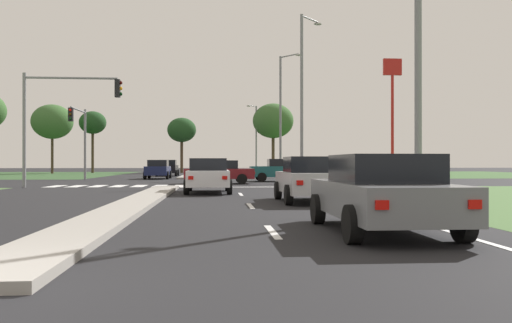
% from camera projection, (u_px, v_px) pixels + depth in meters
% --- Properties ---
extents(ground_plane, '(200.00, 200.00, 0.00)m').
position_uv_depth(ground_plane, '(178.00, 183.00, 35.09)').
color(ground_plane, black).
extents(grass_verge_far_right, '(35.00, 35.00, 0.01)m').
position_uv_depth(grass_verge_far_right, '(413.00, 174.00, 61.53)').
color(grass_verge_far_right, '#385B2D').
rests_on(grass_verge_far_right, ground).
extents(median_island_near, '(1.20, 22.00, 0.14)m').
position_uv_depth(median_island_near, '(135.00, 203.00, 16.15)').
color(median_island_near, gray).
rests_on(median_island_near, ground).
extents(median_island_far, '(1.20, 36.00, 0.14)m').
position_uv_depth(median_island_far, '(193.00, 174.00, 60.01)').
color(median_island_far, gray).
rests_on(median_island_far, ground).
extents(lane_dash_near, '(0.14, 2.00, 0.01)m').
position_uv_depth(lane_dash_near, '(272.00, 232.00, 10.00)').
color(lane_dash_near, silver).
rests_on(lane_dash_near, ground).
extents(lane_dash_second, '(0.14, 2.00, 0.01)m').
position_uv_depth(lane_dash_second, '(251.00, 206.00, 15.98)').
color(lane_dash_second, silver).
rests_on(lane_dash_second, ground).
extents(lane_dash_third, '(0.14, 2.00, 0.01)m').
position_uv_depth(lane_dash_third, '(241.00, 194.00, 21.96)').
color(lane_dash_third, silver).
rests_on(lane_dash_third, ground).
extents(edge_line_right, '(0.14, 24.00, 0.01)m').
position_uv_depth(edge_line_right, '(347.00, 202.00, 17.69)').
color(edge_line_right, silver).
rests_on(edge_line_right, ground).
extents(stop_bar_near, '(6.40, 0.50, 0.01)m').
position_uv_depth(stop_bar_near, '(240.00, 187.00, 28.41)').
color(stop_bar_near, silver).
rests_on(stop_bar_near, ground).
extents(crosswalk_bar_near, '(0.70, 2.80, 0.01)m').
position_uv_depth(crosswalk_bar_near, '(55.00, 186.00, 29.40)').
color(crosswalk_bar_near, silver).
rests_on(crosswalk_bar_near, ground).
extents(crosswalk_bar_second, '(0.70, 2.80, 0.01)m').
position_uv_depth(crosswalk_bar_second, '(77.00, 186.00, 29.49)').
color(crosswalk_bar_second, silver).
rests_on(crosswalk_bar_second, ground).
extents(crosswalk_bar_third, '(0.70, 2.80, 0.01)m').
position_uv_depth(crosswalk_bar_third, '(98.00, 186.00, 29.58)').
color(crosswalk_bar_third, silver).
rests_on(crosswalk_bar_third, ground).
extents(crosswalk_bar_fourth, '(0.70, 2.80, 0.01)m').
position_uv_depth(crosswalk_bar_fourth, '(119.00, 186.00, 29.67)').
color(crosswalk_bar_fourth, silver).
rests_on(crosswalk_bar_fourth, ground).
extents(crosswalk_bar_fifth, '(0.70, 2.80, 0.01)m').
position_uv_depth(crosswalk_bar_fifth, '(139.00, 186.00, 29.76)').
color(crosswalk_bar_fifth, silver).
rests_on(crosswalk_bar_fifth, ground).
extents(crosswalk_bar_sixth, '(0.70, 2.80, 0.01)m').
position_uv_depth(crosswalk_bar_sixth, '(160.00, 186.00, 29.85)').
color(crosswalk_bar_sixth, silver).
rests_on(crosswalk_bar_sixth, ground).
extents(crosswalk_bar_seventh, '(0.70, 2.80, 0.01)m').
position_uv_depth(crosswalk_bar_seventh, '(180.00, 186.00, 29.94)').
color(crosswalk_bar_seventh, silver).
rests_on(crosswalk_bar_seventh, ground).
extents(car_black_near, '(2.05, 4.38, 1.60)m').
position_uv_depth(car_black_near, '(168.00, 168.00, 52.55)').
color(car_black_near, black).
rests_on(car_black_near, ground).
extents(car_silver_second, '(2.09, 4.30, 1.51)m').
position_uv_depth(car_silver_second, '(311.00, 179.00, 17.72)').
color(car_silver_second, '#B7B7BC').
rests_on(car_silver_second, ground).
extents(car_grey_third, '(2.07, 4.50, 1.46)m').
position_uv_depth(car_grey_third, '(381.00, 192.00, 9.97)').
color(car_grey_third, slate).
rests_on(car_grey_third, ground).
extents(car_teal_fourth, '(4.20, 2.09, 1.59)m').
position_uv_depth(car_teal_fourth, '(280.00, 170.00, 37.52)').
color(car_teal_fourth, '#19565B').
rests_on(car_teal_fourth, ground).
extents(car_navy_fifth, '(1.97, 4.38, 1.54)m').
position_uv_depth(car_navy_fifth, '(158.00, 169.00, 43.32)').
color(car_navy_fifth, '#161E47').
rests_on(car_navy_fifth, ground).
extents(car_maroon_sixth, '(4.35, 2.07, 1.46)m').
position_uv_depth(car_maroon_sixth, '(220.00, 172.00, 33.10)').
color(car_maroon_sixth, maroon).
rests_on(car_maroon_sixth, ground).
extents(car_red_seventh, '(4.54, 2.00, 1.48)m').
position_uv_depth(car_red_seventh, '(385.00, 171.00, 35.60)').
color(car_red_seventh, '#A31919').
rests_on(car_red_seventh, ground).
extents(car_white_eighth, '(1.98, 4.59, 1.50)m').
position_uv_depth(car_white_eighth, '(208.00, 175.00, 23.19)').
color(car_white_eighth, silver).
rests_on(car_white_eighth, ground).
extents(traffic_signal_near_left, '(5.19, 0.32, 6.08)m').
position_uv_depth(traffic_signal_near_left, '(60.00, 109.00, 28.06)').
color(traffic_signal_near_left, gray).
rests_on(traffic_signal_near_left, ground).
extents(traffic_signal_far_left, '(0.32, 4.46, 5.47)m').
position_uv_depth(traffic_signal_far_left, '(80.00, 130.00, 39.46)').
color(traffic_signal_far_left, gray).
rests_on(traffic_signal_far_left, ground).
extents(street_lamp_near, '(1.77, 1.94, 8.83)m').
position_uv_depth(street_lamp_near, '(421.00, 33.00, 14.94)').
color(street_lamp_near, gray).
rests_on(street_lamp_near, ground).
extents(street_lamp_second, '(1.74, 1.75, 10.97)m').
position_uv_depth(street_lamp_second, '(303.00, 90.00, 34.47)').
color(street_lamp_second, gray).
rests_on(street_lamp_second, ground).
extents(street_lamp_third, '(1.68, 1.92, 10.45)m').
position_uv_depth(street_lamp_third, '(282.00, 110.00, 45.18)').
color(street_lamp_third, gray).
rests_on(street_lamp_third, ground).
extents(street_lamp_fourth, '(1.52, 2.15, 9.00)m').
position_uv_depth(street_lamp_fourth, '(255.00, 135.00, 71.21)').
color(street_lamp_fourth, gray).
rests_on(street_lamp_fourth, ground).
extents(fastfood_pole_sign, '(1.80, 0.40, 11.44)m').
position_uv_depth(fastfood_pole_sign, '(392.00, 90.00, 51.44)').
color(fastfood_pole_sign, red).
rests_on(fastfood_pole_sign, ground).
extents(treeline_second, '(4.94, 4.94, 8.43)m').
position_uv_depth(treeline_second, '(52.00, 122.00, 64.38)').
color(treeline_second, '#423323').
rests_on(treeline_second, ground).
extents(treeline_third, '(3.47, 3.47, 8.03)m').
position_uv_depth(treeline_third, '(93.00, 123.00, 68.82)').
color(treeline_third, '#423323').
rests_on(treeline_third, ground).
extents(treeline_fourth, '(3.71, 3.71, 7.15)m').
position_uv_depth(treeline_fourth, '(182.00, 130.00, 68.38)').
color(treeline_fourth, '#423323').
rests_on(treeline_fourth, ground).
extents(treeline_fifth, '(5.57, 5.57, 9.41)m').
position_uv_depth(treeline_fifth, '(273.00, 121.00, 72.07)').
color(treeline_fifth, '#423323').
rests_on(treeline_fifth, ground).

